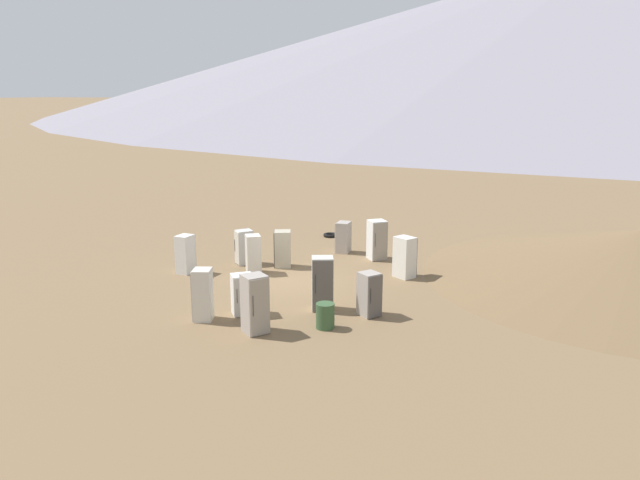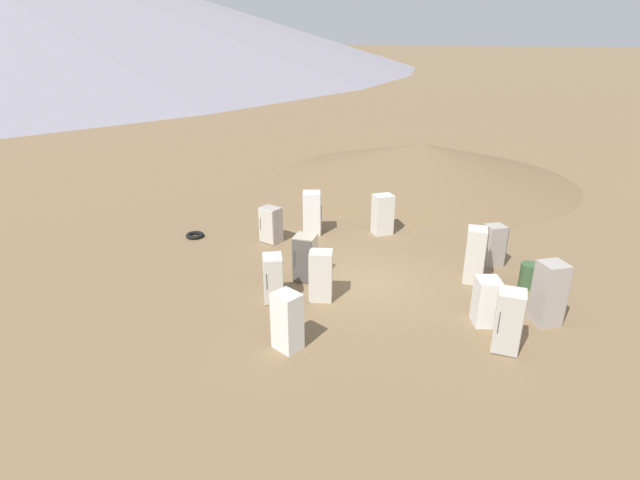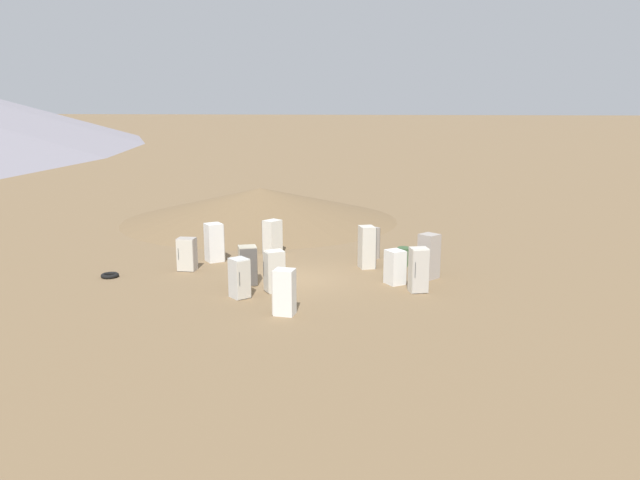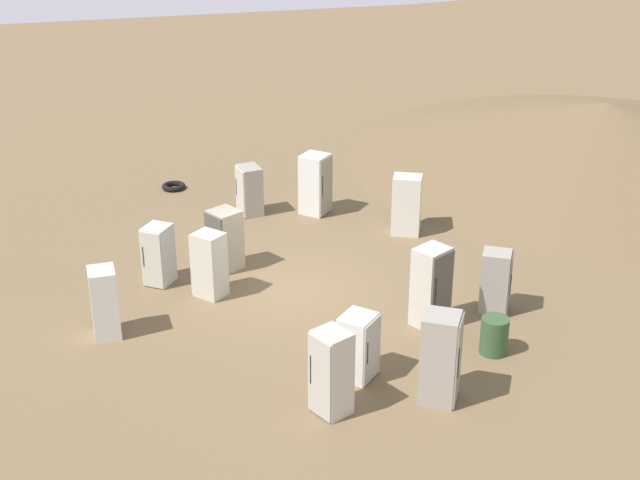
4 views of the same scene
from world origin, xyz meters
name	(u,v)px [view 4 (image 4 of 4)]	position (x,y,z in m)	size (l,w,h in m)	color
ground_plane	(290,290)	(0.00, 0.00, 0.00)	(1000.00, 1000.00, 0.00)	brown
dirt_mound	(604,132)	(5.32, -13.36, 1.05)	(17.62, 17.62, 2.09)	brown
discarded_fridge_0	(431,287)	(-2.74, -2.47, 0.96)	(0.90, 0.94, 1.92)	beige
discarded_fridge_1	(441,358)	(-5.53, -1.22, 0.96)	(1.00, 1.01, 1.92)	#A89E93
discarded_fridge_2	(331,373)	(-5.15, 0.95, 0.89)	(0.84, 0.81, 1.79)	beige
discarded_fridge_3	(315,184)	(4.52, -2.41, 0.91)	(1.06, 1.06, 1.82)	white
discarded_fridge_4	(249,190)	(5.15, -0.54, 0.74)	(0.81, 0.66, 1.48)	#A89E93
discarded_fridge_5	(158,255)	(1.60, 2.92, 0.77)	(0.93, 0.92, 1.55)	silver
discarded_fridge_6	(209,265)	(0.48, 1.90, 0.83)	(0.93, 0.90, 1.66)	beige
discarded_fridge_7	(358,346)	(-4.17, -0.04, 0.72)	(0.97, 0.98, 1.43)	white
discarded_fridge_8	(496,282)	(-2.74, -4.20, 0.77)	(0.89, 0.91, 1.54)	#A89E93
discarded_fridge_9	(104,303)	(-0.56, 4.59, 0.83)	(0.77, 0.63, 1.65)	white
discarded_fridge_10	(225,240)	(1.81, 1.14, 0.81)	(0.94, 0.95, 1.62)	#B2A88E
discarded_fridge_11	(407,205)	(2.17, -4.27, 0.86)	(0.98, 1.01, 1.72)	silver
scrap_tire	(174,186)	(8.01, 1.15, 0.08)	(0.75, 0.75, 0.17)	black
rusty_barrel	(494,336)	(-4.38, -3.19, 0.42)	(0.61, 0.61, 0.85)	#385633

